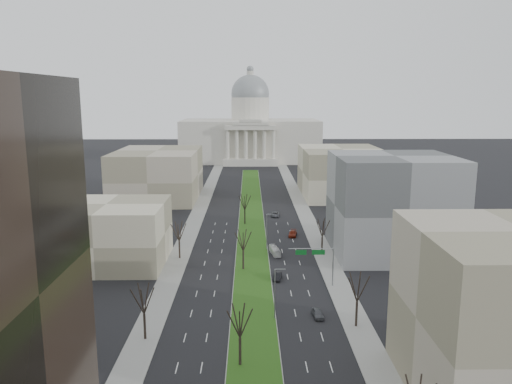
{
  "coord_description": "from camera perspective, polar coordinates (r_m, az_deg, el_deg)",
  "views": [
    {
      "loc": [
        -0.61,
        -25.43,
        38.04
      ],
      "look_at": [
        1.18,
        106.89,
        12.41
      ],
      "focal_mm": 35.0,
      "sensor_mm": 36.0,
      "label": 1
    }
  ],
  "objects": [
    {
      "name": "building_far_right",
      "position": [
        195.9,
        9.72,
        2.28
      ],
      "size": [
        30.0,
        40.0,
        18.0
      ],
      "primitive_type": "cube",
      "color": "gray",
      "rests_on": "ground"
    },
    {
      "name": "tree_left_mid",
      "position": [
        81.43,
        -12.74,
        -11.73
      ],
      "size": [
        5.4,
        5.4,
        9.72
      ],
      "color": "black",
      "rests_on": "ground"
    },
    {
      "name": "tree_median_c",
      "position": [
        148.71,
        -1.29,
        -1.09
      ],
      "size": [
        5.4,
        5.4,
        9.72
      ],
      "color": "black",
      "rests_on": "ground"
    },
    {
      "name": "car_grey_far",
      "position": [
        159.71,
        2.22,
        -2.57
      ],
      "size": [
        2.76,
        5.17,
        1.38
      ],
      "primitive_type": "imported",
      "rotation": [
        0.0,
        0.0,
        -0.1
      ],
      "color": "#55575E",
      "rests_on": "ground"
    },
    {
      "name": "capitol",
      "position": [
        295.82,
        -0.66,
        6.75
      ],
      "size": [
        80.0,
        46.0,
        55.0
      ],
      "color": "beige",
      "rests_on": "ground"
    },
    {
      "name": "car_black",
      "position": [
        106.44,
        2.49,
        -9.58
      ],
      "size": [
        2.19,
        4.54,
        1.43
      ],
      "primitive_type": "imported",
      "rotation": [
        0.0,
        0.0,
        -0.16
      ],
      "color": "black",
      "rests_on": "ground"
    },
    {
      "name": "tree_right_far",
      "position": [
        122.88,
        7.6,
        -4.0
      ],
      "size": [
        5.04,
        5.04,
        9.07
      ],
      "color": "black",
      "rests_on": "ground"
    },
    {
      "name": "box_van",
      "position": [
        122.14,
        2.16,
        -6.73
      ],
      "size": [
        2.69,
        6.9,
        1.88
      ],
      "primitive_type": "imported",
      "rotation": [
        0.0,
        0.0,
        0.17
      ],
      "color": "white",
      "rests_on": "ground"
    },
    {
      "name": "tree_left_far",
      "position": [
        118.81,
        -8.8,
        -4.4
      ],
      "size": [
        5.28,
        5.28,
        9.5
      ],
      "color": "black",
      "rests_on": "ground"
    },
    {
      "name": "building_beige_left",
      "position": [
        119.2,
        -16.57,
        -4.6
      ],
      "size": [
        26.0,
        22.0,
        14.0
      ],
      "primitive_type": "cube",
      "color": "gray",
      "rests_on": "ground"
    },
    {
      "name": "sidewalk_left",
      "position": [
        127.4,
        -8.41,
        -6.5
      ],
      "size": [
        5.0,
        330.0,
        0.15
      ],
      "primitive_type": "cube",
      "color": "gray",
      "rests_on": "ground"
    },
    {
      "name": "car_red",
      "position": [
        137.92,
        4.22,
        -4.76
      ],
      "size": [
        2.91,
        5.35,
        1.47
      ],
      "primitive_type": "imported",
      "rotation": [
        0.0,
        0.0,
        -0.17
      ],
      "color": "maroon",
      "rests_on": "ground"
    },
    {
      "name": "streetlamp_median_c",
      "position": [
        125.01,
        1.26,
        -4.46
      ],
      "size": [
        1.9,
        0.2,
        9.16
      ],
      "color": "gray",
      "rests_on": "ground"
    },
    {
      "name": "streetlamp_median_b",
      "position": [
        87.13,
        2.2,
        -11.47
      ],
      "size": [
        1.9,
        0.2,
        9.16
      ],
      "color": "gray",
      "rests_on": "ground"
    },
    {
      "name": "ground",
      "position": [
        150.33,
        -0.52,
        -3.7
      ],
      "size": [
        600.0,
        600.0,
        0.0
      ],
      "primitive_type": "plane",
      "color": "black",
      "rests_on": "ground"
    },
    {
      "name": "building_far_left",
      "position": [
        190.82,
        -11.16,
        2.0
      ],
      "size": [
        30.0,
        40.0,
        18.0
      ],
      "primitive_type": "cube",
      "color": "gray",
      "rests_on": "ground"
    },
    {
      "name": "tree_right_mid",
      "position": [
        85.24,
        11.54,
        -10.51
      ],
      "size": [
        5.52,
        5.52,
        9.94
      ],
      "color": "black",
      "rests_on": "ground"
    },
    {
      "name": "median",
      "position": [
        149.32,
        -0.52,
        -3.76
      ],
      "size": [
        8.0,
        222.03,
        0.2
      ],
      "color": "#999993",
      "rests_on": "ground"
    },
    {
      "name": "tree_median_b",
      "position": [
        109.91,
        -1.47,
        -5.45
      ],
      "size": [
        5.4,
        5.4,
        9.72
      ],
      "color": "black",
      "rests_on": "ground"
    },
    {
      "name": "tree_median_a",
      "position": [
        72.43,
        -1.86,
        -14.42
      ],
      "size": [
        5.4,
        5.4,
        9.72
      ],
      "color": "black",
      "rests_on": "ground"
    },
    {
      "name": "mast_arm_signs",
      "position": [
        101.64,
        7.3,
        -7.44
      ],
      "size": [
        9.12,
        0.24,
        8.09
      ],
      "color": "gray",
      "rests_on": "ground"
    },
    {
      "name": "sidewalk_right",
      "position": [
        127.57,
        7.47,
        -6.45
      ],
      "size": [
        5.0,
        330.0,
        0.15
      ],
      "primitive_type": "cube",
      "color": "gray",
      "rests_on": "ground"
    },
    {
      "name": "building_grey_right",
      "position": [
        125.16,
        15.3,
        -1.44
      ],
      "size": [
        28.0,
        26.0,
        24.0
      ],
      "primitive_type": "cube",
      "color": "#575A5C",
      "rests_on": "ground"
    },
    {
      "name": "car_grey_near",
      "position": [
        90.16,
        7.07,
        -13.6
      ],
      "size": [
        2.02,
        4.2,
        1.38
      ],
      "primitive_type": "imported",
      "rotation": [
        0.0,
        0.0,
        0.1
      ],
      "color": "#4C4E54",
      "rests_on": "ground"
    }
  ]
}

